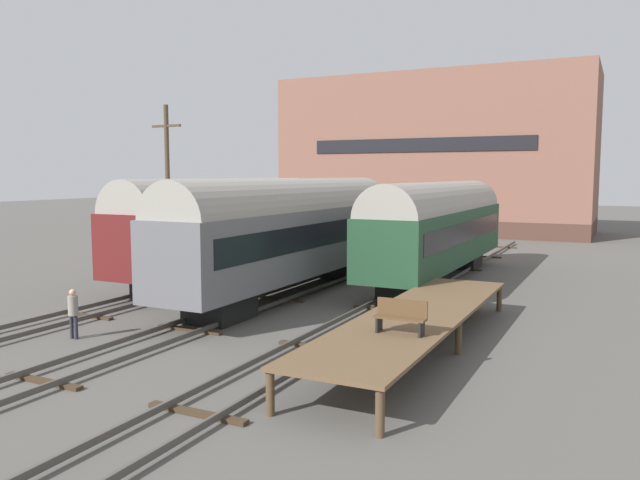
{
  "coord_description": "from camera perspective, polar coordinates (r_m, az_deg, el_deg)",
  "views": [
    {
      "loc": [
        13.29,
        -19.83,
        5.34
      ],
      "look_at": [
        0.0,
        7.16,
        2.2
      ],
      "focal_mm": 35.0,
      "sensor_mm": 36.0,
      "label": 1
    }
  ],
  "objects": [
    {
      "name": "ground_plane",
      "position": [
        24.46,
        -7.48,
        -6.7
      ],
      "size": [
        200.0,
        200.0,
        0.0
      ],
      "primitive_type": "plane",
      "color": "#56544F"
    },
    {
      "name": "track_left",
      "position": [
        27.4,
        -16.08,
        -5.21
      ],
      "size": [
        2.6,
        60.0,
        0.26
      ],
      "color": "#4C4742",
      "rests_on": "ground"
    },
    {
      "name": "track_middle",
      "position": [
        24.43,
        -7.49,
        -6.38
      ],
      "size": [
        2.6,
        60.0,
        0.26
      ],
      "color": "#4C4742",
      "rests_on": "ground"
    },
    {
      "name": "track_right",
      "position": [
        22.15,
        3.22,
        -7.62
      ],
      "size": [
        2.6,
        60.0,
        0.26
      ],
      "color": "#4C4742",
      "rests_on": "ground"
    },
    {
      "name": "train_car_green",
      "position": [
        31.74,
        10.81,
        1.34
      ],
      "size": [
        2.96,
        16.17,
        5.01
      ],
      "color": "black",
      "rests_on": "ground"
    },
    {
      "name": "train_car_grey",
      "position": [
        27.73,
        -2.52,
        1.05
      ],
      "size": [
        2.88,
        17.14,
        5.19
      ],
      "color": "black",
      "rests_on": "ground"
    },
    {
      "name": "train_car_maroon",
      "position": [
        32.0,
        -8.51,
        1.57
      ],
      "size": [
        3.03,
        15.05,
        5.17
      ],
      "color": "black",
      "rests_on": "ground"
    },
    {
      "name": "station_platform",
      "position": [
        19.47,
        8.83,
        -6.89
      ],
      "size": [
        2.9,
        13.47,
        1.12
      ],
      "color": "brown",
      "rests_on": "ground"
    },
    {
      "name": "bench",
      "position": [
        16.9,
        7.41,
        -6.85
      ],
      "size": [
        1.4,
        0.4,
        0.91
      ],
      "color": "brown",
      "rests_on": "station_platform"
    },
    {
      "name": "person_worker",
      "position": [
        21.96,
        -21.64,
        -5.9
      ],
      "size": [
        0.32,
        0.32,
        1.65
      ],
      "color": "#282833",
      "rests_on": "ground"
    },
    {
      "name": "utility_pole",
      "position": [
        33.45,
        -13.74,
        4.57
      ],
      "size": [
        1.8,
        0.24,
        8.93
      ],
      "color": "#473828",
      "rests_on": "ground"
    },
    {
      "name": "warehouse_building",
      "position": [
        61.01,
        10.55,
        7.64
      ],
      "size": [
        28.34,
        11.05,
        14.48
      ],
      "color": "#4F342A",
      "rests_on": "ground"
    }
  ]
}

